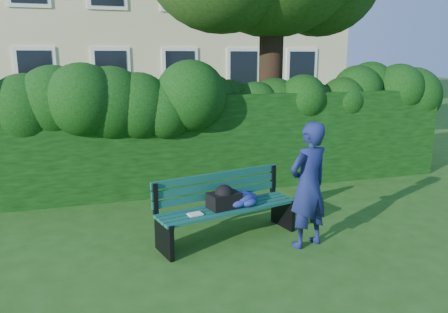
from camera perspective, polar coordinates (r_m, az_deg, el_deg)
name	(u,v)px	position (r m, az deg, el deg)	size (l,w,h in m)	color
ground	(236,228)	(6.52, 1.55, -9.30)	(80.00, 80.00, 0.00)	#255116
hedge	(200,141)	(8.31, -3.21, 2.01)	(10.00, 1.00, 1.80)	black
park_bench	(229,204)	(6.01, 0.61, -6.17)	(2.06, 1.00, 0.89)	#0D4235
man_reading	(308,185)	(5.78, 10.96, -3.71)	(0.61, 0.40, 1.67)	navy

